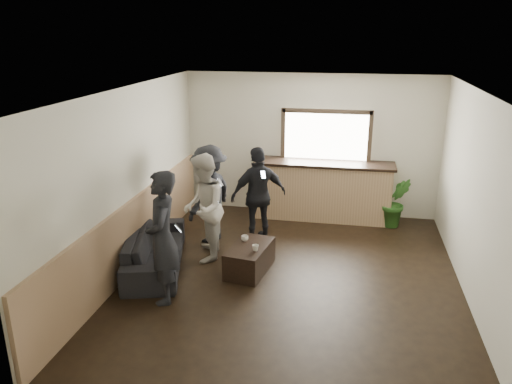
% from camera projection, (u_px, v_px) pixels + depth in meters
% --- Properties ---
extents(ground, '(5.00, 6.00, 0.01)m').
position_uv_depth(ground, '(290.00, 279.00, 7.53)').
color(ground, black).
extents(room_shell, '(5.01, 6.01, 2.80)m').
position_uv_depth(room_shell, '(241.00, 184.00, 7.21)').
color(room_shell, silver).
rests_on(room_shell, ground).
extents(bar_counter, '(2.70, 0.68, 2.13)m').
position_uv_depth(bar_counter, '(323.00, 187.00, 9.79)').
color(bar_counter, tan).
rests_on(bar_counter, ground).
extents(sofa, '(1.32, 2.19, 0.60)m').
position_uv_depth(sofa, '(155.00, 249.00, 7.86)').
color(sofa, black).
rests_on(sofa, ground).
extents(coffee_table, '(0.67, 1.02, 0.42)m').
position_uv_depth(coffee_table, '(250.00, 258.00, 7.73)').
color(coffee_table, black).
rests_on(coffee_table, ground).
extents(cup_a, '(0.16, 0.16, 0.09)m').
position_uv_depth(cup_a, '(245.00, 238.00, 7.83)').
color(cup_a, silver).
rests_on(cup_a, coffee_table).
extents(cup_b, '(0.14, 0.14, 0.09)m').
position_uv_depth(cup_b, '(255.00, 248.00, 7.49)').
color(cup_b, silver).
rests_on(cup_b, coffee_table).
extents(potted_plant, '(0.61, 0.52, 0.97)m').
position_uv_depth(potted_plant, '(395.00, 202.00, 9.40)').
color(potted_plant, '#2D6623').
rests_on(potted_plant, ground).
extents(person_a, '(0.62, 0.77, 1.85)m').
position_uv_depth(person_a, '(163.00, 238.00, 6.70)').
color(person_a, black).
rests_on(person_a, ground).
extents(person_b, '(0.82, 0.96, 1.75)m').
position_uv_depth(person_b, '(203.00, 208.00, 7.96)').
color(person_b, beige).
rests_on(person_b, ground).
extents(person_c, '(0.93, 1.25, 1.73)m').
position_uv_depth(person_c, '(209.00, 194.00, 8.66)').
color(person_c, black).
rests_on(person_c, ground).
extents(person_d, '(1.07, 0.87, 1.71)m').
position_uv_depth(person_d, '(259.00, 195.00, 8.64)').
color(person_d, black).
rests_on(person_d, ground).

